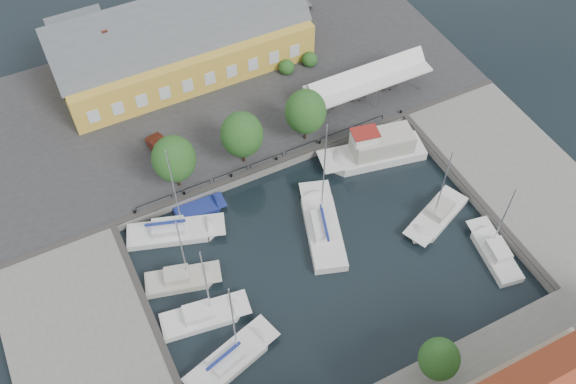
% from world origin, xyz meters
% --- Properties ---
extents(ground, '(140.00, 140.00, 0.00)m').
position_xyz_m(ground, '(0.00, 0.00, 0.00)').
color(ground, black).
rests_on(ground, ground).
extents(north_quay, '(56.00, 26.00, 1.00)m').
position_xyz_m(north_quay, '(0.00, 23.00, 0.50)').
color(north_quay, '#2D2D30').
rests_on(north_quay, ground).
extents(west_quay, '(12.00, 24.00, 1.00)m').
position_xyz_m(west_quay, '(-22.00, -2.00, 0.50)').
color(west_quay, slate).
rests_on(west_quay, ground).
extents(east_quay, '(12.00, 24.00, 1.00)m').
position_xyz_m(east_quay, '(22.00, -2.00, 0.50)').
color(east_quay, slate).
rests_on(east_quay, ground).
extents(quay_edge_fittings, '(56.00, 24.72, 0.40)m').
position_xyz_m(quay_edge_fittings, '(0.02, 4.75, 1.06)').
color(quay_edge_fittings, '#383533').
rests_on(quay_edge_fittings, north_quay).
extents(warehouse, '(28.56, 14.00, 9.55)m').
position_xyz_m(warehouse, '(-2.60, 28.36, 4.43)').
color(warehouse, gold).
rests_on(warehouse, north_quay).
extents(tent_canopy, '(14.00, 4.00, 2.83)m').
position_xyz_m(tent_canopy, '(14.00, 14.50, 3.68)').
color(tent_canopy, white).
rests_on(tent_canopy, north_quay).
extents(quay_trees, '(18.20, 4.20, 6.30)m').
position_xyz_m(quay_trees, '(-2.00, 12.00, 4.88)').
color(quay_trees, black).
rests_on(quay_trees, north_quay).
extents(car_silver, '(4.45, 1.89, 1.50)m').
position_xyz_m(car_silver, '(14.24, 32.19, 1.75)').
color(car_silver, '#ABADB3').
rests_on(car_silver, north_quay).
extents(car_red, '(2.51, 4.75, 1.49)m').
position_xyz_m(car_red, '(-8.95, 16.54, 1.74)').
color(car_red, '#5A1F14').
rests_on(car_red, north_quay).
extents(center_sailboat, '(6.07, 10.52, 13.84)m').
position_xyz_m(center_sailboat, '(1.34, 1.36, 0.36)').
color(center_sailboat, white).
rests_on(center_sailboat, ground).
extents(trawler, '(11.54, 5.40, 5.00)m').
position_xyz_m(trawler, '(10.72, 7.08, 1.02)').
color(trawler, white).
rests_on(trawler, ground).
extents(east_boat_b, '(8.10, 5.32, 10.74)m').
position_xyz_m(east_boat_b, '(11.86, -2.27, 0.26)').
color(east_boat_b, white).
rests_on(east_boat_b, ground).
extents(east_boat_c, '(3.47, 7.52, 9.49)m').
position_xyz_m(east_boat_c, '(14.18, -8.18, 0.26)').
color(east_boat_c, white).
rests_on(east_boat_c, ground).
extents(west_boat_a, '(9.55, 5.40, 12.24)m').
position_xyz_m(west_boat_a, '(-11.44, 7.36, 0.27)').
color(west_boat_a, white).
rests_on(west_boat_a, ground).
extents(west_boat_b, '(7.11, 4.02, 9.54)m').
position_xyz_m(west_boat_b, '(-12.64, 2.16, 0.26)').
color(west_boat_b, '#B9B5A7').
rests_on(west_boat_b, ground).
extents(west_boat_c, '(8.01, 3.56, 10.58)m').
position_xyz_m(west_boat_c, '(-12.26, -2.10, 0.26)').
color(west_boat_c, white).
rests_on(west_boat_c, ground).
extents(west_boat_d, '(8.87, 4.85, 11.48)m').
position_xyz_m(west_boat_d, '(-11.82, -6.80, 0.27)').
color(west_boat_d, white).
rests_on(west_boat_d, ground).
extents(launch_nw, '(5.11, 2.17, 0.88)m').
position_xyz_m(launch_nw, '(-8.22, 8.90, 0.09)').
color(launch_nw, navy).
rests_on(launch_nw, ground).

